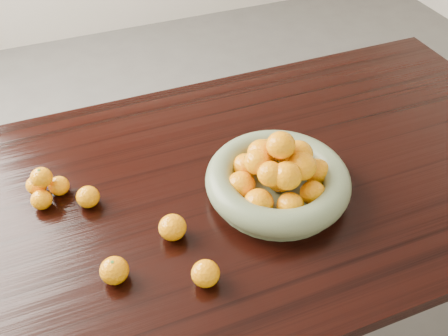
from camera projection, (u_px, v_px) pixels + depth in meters
name	position (u px, v px, depth m)	size (l,w,h in m)	color
ground	(225.00, 329.00, 1.85)	(5.00, 5.00, 0.00)	#565551
dining_table	(226.00, 207.00, 1.41)	(2.00, 1.00, 0.75)	black
fruit_bowl	(278.00, 177.00, 1.29)	(0.38, 0.38, 0.19)	#717D5B
orange_pyramid	(45.00, 187.00, 1.29)	(0.11, 0.11, 0.10)	#F59A07
loose_orange_0	(114.00, 270.00, 1.10)	(0.07, 0.07, 0.06)	#F59A07
loose_orange_1	(206.00, 273.00, 1.10)	(0.06, 0.06, 0.06)	#F59A07
loose_orange_2	(172.00, 227.00, 1.19)	(0.07, 0.07, 0.06)	#F59A07
loose_orange_3	(88.00, 197.00, 1.27)	(0.06, 0.06, 0.06)	#F59A07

